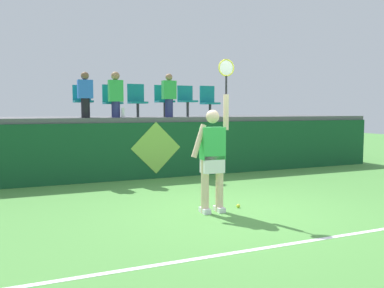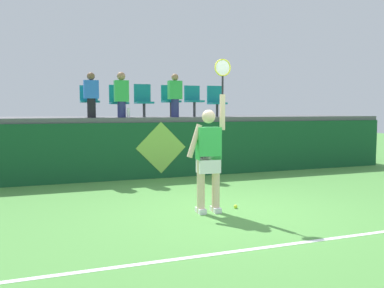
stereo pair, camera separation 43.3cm
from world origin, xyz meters
name	(u,v)px [view 1 (the left image)]	position (x,y,z in m)	size (l,w,h in m)	color
ground_plane	(232,212)	(0.00, 0.00, 0.00)	(40.00, 40.00, 0.00)	#519342
court_back_wall	(159,150)	(0.00, 3.72, 0.69)	(13.34, 0.20, 1.38)	#144C28
spectator_platform	(144,119)	(0.00, 5.02, 1.44)	(13.34, 2.70, 0.12)	#56565B
court_baseline_stripe	(298,243)	(0.00, -1.72, 0.00)	(12.00, 0.08, 0.01)	white
tennis_player	(213,155)	(-0.31, 0.10, 0.95)	(0.75, 0.28, 2.51)	white
tennis_ball	(238,206)	(0.23, 0.19, 0.03)	(0.07, 0.07, 0.07)	#D1E533
water_bottle	(123,113)	(-0.86, 3.86, 1.61)	(0.07, 0.07, 0.24)	white
stadium_chair_0	(83,99)	(-1.73, 4.40, 1.95)	(0.44, 0.42, 0.80)	#38383D
stadium_chair_1	(112,100)	(-1.00, 4.41, 1.94)	(0.44, 0.42, 0.82)	#38383D
stadium_chair_2	(137,99)	(-0.36, 4.41, 1.96)	(0.44, 0.42, 0.86)	#38383D
stadium_chair_3	(164,99)	(0.37, 4.40, 1.97)	(0.44, 0.42, 0.85)	#38383D
stadium_chair_4	(187,99)	(1.03, 4.40, 1.98)	(0.44, 0.42, 0.85)	#38383D
stadium_chair_5	(209,100)	(1.70, 4.41, 1.95)	(0.44, 0.42, 0.85)	#38383D
spectator_0	(169,95)	(0.37, 4.00, 2.07)	(0.34, 0.20, 1.11)	navy
spectator_1	(85,94)	(-1.73, 3.97, 2.06)	(0.34, 0.20, 1.07)	black
spectator_2	(116,94)	(-1.00, 4.00, 2.07)	(0.34, 0.20, 1.11)	navy
wall_signage_mount	(156,178)	(-0.12, 3.61, 0.00)	(1.27, 0.01, 1.39)	#144C28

